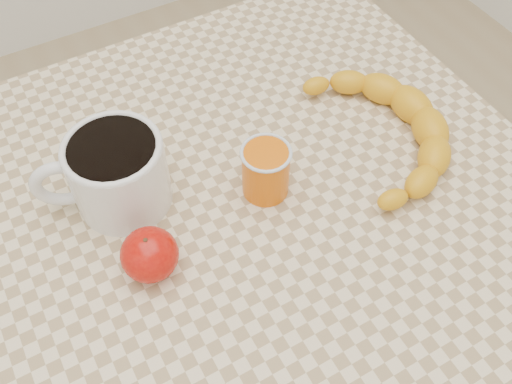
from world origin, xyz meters
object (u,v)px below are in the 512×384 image
orange_juice_glass (266,170)px  banana (384,130)px  coffee_mug (115,171)px  apple (150,255)px  table (256,236)px

orange_juice_glass → banana: bearing=-2.2°
coffee_mug → banana: size_ratio=0.52×
orange_juice_glass → banana: 0.19m
orange_juice_glass → apple: (-0.18, -0.04, -0.01)m
table → apple: apple is taller
table → orange_juice_glass: 0.13m
table → orange_juice_glass: (0.02, 0.01, 0.13)m
coffee_mug → orange_juice_glass: coffee_mug is taller
coffee_mug → apple: size_ratio=2.03×
orange_juice_glass → apple: size_ratio=0.85×
orange_juice_glass → banana: orange_juice_glass is taller
table → banana: bearing=1.2°
coffee_mug → banana: coffee_mug is taller
table → apple: (-0.16, -0.03, 0.12)m
table → apple: 0.20m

